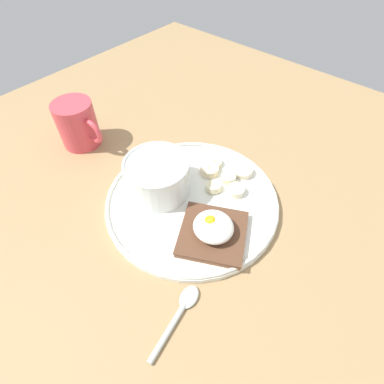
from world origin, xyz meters
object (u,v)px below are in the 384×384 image
object	(u,v)px
banana_slice_right	(236,190)
banana_slice_outer	(243,171)
coffee_mug	(78,124)
spoon	(180,312)
oatmeal_bowl	(158,177)
poached_egg	(213,226)
toast_slice	(213,234)
banana_slice_back	(214,162)
banana_slice_inner	(209,170)
banana_slice_front	(229,178)
banana_slice_left	(213,187)

from	to	relation	value
banana_slice_right	banana_slice_outer	size ratio (longest dim) A/B	0.87
coffee_mug	spoon	bearing A→B (deg)	161.64
oatmeal_bowl	banana_slice_outer	bearing A→B (deg)	-124.92
poached_egg	coffee_mug	xyz separation A→B (cm)	(35.95, -1.18, 1.13)
coffee_mug	spoon	xyz separation A→B (cm)	(-39.90, 13.24, -4.42)
toast_slice	spoon	distance (cm)	12.75
toast_slice	banana_slice_back	xyz separation A→B (cm)	(9.93, -13.10, -0.13)
poached_egg	banana_slice_inner	size ratio (longest dim) A/B	1.44
coffee_mug	banana_slice_back	bearing A→B (deg)	-155.42
banana_slice_back	coffee_mug	bearing A→B (deg)	24.58
oatmeal_bowl	coffee_mug	world-z (taller)	coffee_mug
banana_slice_front	banana_slice_inner	xyz separation A→B (cm)	(3.99, 0.72, -0.01)
poached_egg	coffee_mug	bearing A→B (deg)	-1.87
banana_slice_front	banana_slice_back	xyz separation A→B (cm)	(4.66, -1.63, -0.16)
banana_slice_left	banana_slice_inner	distance (cm)	4.33
toast_slice	spoon	bearing A→B (deg)	107.95
spoon	oatmeal_bowl	bearing A→B (deg)	-37.98
poached_egg	toast_slice	bearing A→B (deg)	-174.92
toast_slice	oatmeal_bowl	bearing A→B (deg)	-6.36
banana_slice_outer	banana_slice_right	bearing A→B (deg)	110.10
banana_slice_front	banana_slice_left	size ratio (longest dim) A/B	0.92
oatmeal_bowl	banana_slice_outer	world-z (taller)	oatmeal_bowl
banana_slice_front	coffee_mug	bearing A→B (deg)	18.52
banana_slice_back	banana_slice_right	size ratio (longest dim) A/B	1.15
banana_slice_right	banana_slice_inner	world-z (taller)	same
banana_slice_front	banana_slice_left	bearing A→B (deg)	78.11
banana_slice_inner	banana_slice_outer	size ratio (longest dim) A/B	1.09
toast_slice	banana_slice_back	world-z (taller)	same
banana_slice_right	coffee_mug	size ratio (longest dim) A/B	0.31
poached_egg	coffee_mug	distance (cm)	35.98
poached_egg	banana_slice_outer	xyz separation A→B (cm)	(4.22, -14.69, -1.96)
coffee_mug	banana_slice_front	bearing A→B (deg)	-161.48
banana_slice_left	coffee_mug	bearing A→B (deg)	12.60
banana_slice_back	coffee_mug	xyz separation A→B (cm)	(26.07, 11.92, 3.25)
poached_egg	spoon	world-z (taller)	poached_egg
oatmeal_bowl	toast_slice	world-z (taller)	oatmeal_bowl
banana_slice_right	banana_slice_left	bearing A→B (deg)	29.70
banana_slice_outer	spoon	world-z (taller)	banana_slice_outer
oatmeal_bowl	banana_slice_left	distance (cm)	10.16
banana_slice_left	banana_slice_back	world-z (taller)	banana_slice_left
toast_slice	poached_egg	distance (cm)	1.99
banana_slice_back	poached_egg	bearing A→B (deg)	127.02
banana_slice_right	spoon	xyz separation A→B (cm)	(-6.42, 21.94, -1.28)
banana_slice_back	spoon	distance (cm)	28.74
spoon	banana_slice_outer	bearing A→B (deg)	-73.00
banana_slice_outer	banana_slice_front	bearing A→B (deg)	72.89
banana_slice_inner	banana_slice_outer	xyz separation A→B (cm)	(-4.98, -3.94, 0.02)
poached_egg	coffee_mug	world-z (taller)	coffee_mug
banana_slice_back	banana_slice_inner	xyz separation A→B (cm)	(-0.67, 2.35, 0.15)
banana_slice_back	banana_slice_outer	distance (cm)	5.88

